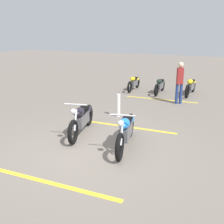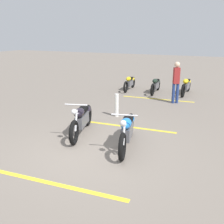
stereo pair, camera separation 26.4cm
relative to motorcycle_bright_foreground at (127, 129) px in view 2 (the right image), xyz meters
The scene contains 11 objects.
ground_plane 1.07m from the motorcycle_bright_foreground, 128.70° to the left, with size 60.00×60.00×0.00m, color slate.
motorcycle_bright_foreground is the anchor object (origin of this frame).
motorcycle_dark_foreground 1.58m from the motorcycle_bright_foreground, 78.28° to the left, with size 2.17×0.84×1.04m.
motorcycle_row_far_left 7.02m from the motorcycle_bright_foreground, ahead, with size 2.06×0.26×0.78m.
motorcycle_row_left 6.78m from the motorcycle_bright_foreground, ahead, with size 1.94×0.31×0.73m.
motorcycle_row_center 7.25m from the motorcycle_bright_foreground, 20.50° to the left, with size 1.91×0.32×0.72m.
bystander_near_row 5.07m from the motorcycle_bright_foreground, ahead, with size 0.29×0.31×1.73m.
bollard_post 2.63m from the motorcycle_bright_foreground, 29.67° to the left, with size 0.14×0.14×0.81m, color white.
parking_stripe_near 2.47m from the motorcycle_bright_foreground, 164.36° to the left, with size 3.20×0.12×0.01m, color yellow.
parking_stripe_mid 1.60m from the motorcycle_bright_foreground, 23.08° to the left, with size 3.20×0.12×0.01m, color yellow.
parking_stripe_far 5.48m from the motorcycle_bright_foreground, ahead, with size 3.20×0.12×0.01m, color yellow.
Camera 2 is at (-5.57, -3.16, 2.88)m, focal length 43.64 mm.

